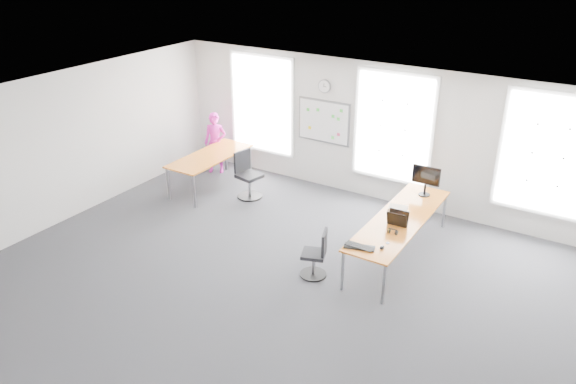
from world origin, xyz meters
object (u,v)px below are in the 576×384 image
Objects in this scene: chair_right at (317,256)px; person at (215,143)px; chair_left at (247,177)px; keyboard at (359,247)px; headphones at (392,231)px; monitor at (426,178)px; desk_left at (210,158)px; desk_right at (400,221)px.

person is at bearing -142.00° from chair_right.
chair_left is at bearing -50.91° from person.
chair_left is 2.11× the size of keyboard.
monitor is at bearing 83.98° from headphones.
headphones is at bearing -44.45° from person.
monitor reaches higher than chair_left.
headphones is 0.27× the size of monitor.
chair_left is (-2.88, 2.00, 0.08)m from chair_right.
person is (-0.49, 0.80, 0.02)m from desk_left.
desk_left is 1.03m from chair_left.
chair_right is 1.44× the size of monitor.
chair_right is (-0.93, -1.36, -0.34)m from desk_right.
keyboard is (5.12, -2.71, 0.03)m from person.
chair_right reaches higher than desk_left.
chair_left is at bearing -144.58° from chair_right.
headphones is (5.39, -2.00, 0.06)m from person.
chair_left is 6.31× the size of headphones.
headphones is at bearing -13.69° from desk_left.
chair_right is 1.76× the size of keyboard.
person is 9.02× the size of headphones.
desk_left is 4.34m from chair_right.
desk_right is 3.87m from chair_left.
desk_left reaches higher than desk_right.
monitor is at bearing 139.22° from chair_right.
desk_left is at bearing -82.64° from person.
monitor is (4.83, 0.56, 0.40)m from desk_left.
chair_right is at bearing -56.38° from person.
chair_left reaches higher than desk_left.
desk_left is 13.13× the size of headphones.
chair_left is at bearing 154.04° from headphones.
chair_left reaches higher than keyboard.
desk_right is 1.45× the size of desk_left.
chair_left is at bearing 170.44° from desk_right.
monitor is (3.84, 0.50, 0.67)m from chair_left.
chair_right reaches higher than keyboard.
desk_right is 1.68m from chair_right.
chair_right is 5.24× the size of headphones.
monitor is (5.32, -0.24, 0.38)m from person.
desk_right is 2.11× the size of person.
chair_right is 0.58× the size of person.
keyboard is at bearing -52.03° from person.
monitor reaches higher than headphones.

